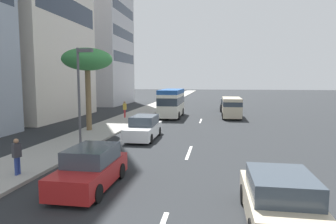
% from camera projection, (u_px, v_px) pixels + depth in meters
% --- Properties ---
extents(ground_plane, '(198.00, 198.00, 0.00)m').
position_uv_depth(ground_plane, '(203.00, 116.00, 34.39)').
color(ground_plane, '#26282B').
extents(sidewalk_right, '(162.00, 3.52, 0.15)m').
position_uv_depth(sidewalk_right, '(138.00, 114.00, 35.61)').
color(sidewalk_right, '#9E9B93').
rests_on(sidewalk_right, ground_plane).
extents(lane_stripe_mid, '(3.20, 0.16, 0.01)m').
position_uv_depth(lane_stripe_mid, '(189.00, 152.00, 17.03)').
color(lane_stripe_mid, silver).
rests_on(lane_stripe_mid, ground_plane).
extents(lane_stripe_far, '(3.20, 0.16, 0.01)m').
position_uv_depth(lane_stripe_far, '(201.00, 121.00, 30.25)').
color(lane_stripe_far, silver).
rests_on(lane_stripe_far, ground_plane).
extents(minibus_lead, '(6.80, 2.29, 3.12)m').
position_uv_depth(minibus_lead, '(172.00, 102.00, 33.26)').
color(minibus_lead, silver).
rests_on(minibus_lead, ground_plane).
extents(van_second, '(5.11, 2.09, 2.22)m').
position_uv_depth(van_second, '(232.00, 106.00, 32.55)').
color(van_second, beige).
rests_on(van_second, ground_plane).
extents(car_third, '(4.72, 1.85, 1.64)m').
position_uv_depth(car_third, '(144.00, 128.00, 20.99)').
color(car_third, white).
rests_on(car_third, ground_plane).
extents(car_fourth, '(4.09, 1.80, 1.58)m').
position_uv_depth(car_fourth, '(91.00, 169.00, 11.42)').
color(car_fourth, '#A51E1E').
rests_on(car_fourth, ground_plane).
extents(car_fifth, '(4.02, 1.85, 1.72)m').
position_uv_depth(car_fifth, '(227.00, 105.00, 39.59)').
color(car_fifth, black).
rests_on(car_fifth, ground_plane).
extents(car_sixth, '(4.06, 1.95, 1.53)m').
position_uv_depth(car_sixth, '(279.00, 199.00, 8.52)').
color(car_sixth, beige).
rests_on(car_sixth, ground_plane).
extents(pedestrian_near_lamp, '(0.30, 0.36, 1.75)m').
position_uv_depth(pedestrian_near_lamp, '(125.00, 109.00, 31.70)').
color(pedestrian_near_lamp, red).
rests_on(pedestrian_near_lamp, sidewalk_right).
extents(pedestrian_mid_block, '(0.38, 0.33, 1.56)m').
position_uv_depth(pedestrian_mid_block, '(17.00, 155.00, 12.49)').
color(pedestrian_mid_block, navy).
rests_on(pedestrian_mid_block, sidewalk_right).
extents(palm_tree, '(3.92, 3.92, 6.52)m').
position_uv_depth(palm_tree, '(87.00, 61.00, 23.30)').
color(palm_tree, brown).
rests_on(palm_tree, sidewalk_right).
extents(street_lamp, '(0.24, 0.97, 5.84)m').
position_uv_depth(street_lamp, '(81.00, 86.00, 17.08)').
color(street_lamp, '#4C4C51').
rests_on(street_lamp, sidewalk_right).
extents(office_tower_far, '(12.00, 12.35, 33.02)m').
position_uv_depth(office_tower_far, '(89.00, 7.00, 50.27)').
color(office_tower_far, '#BCBCC1').
rests_on(office_tower_far, ground_plane).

